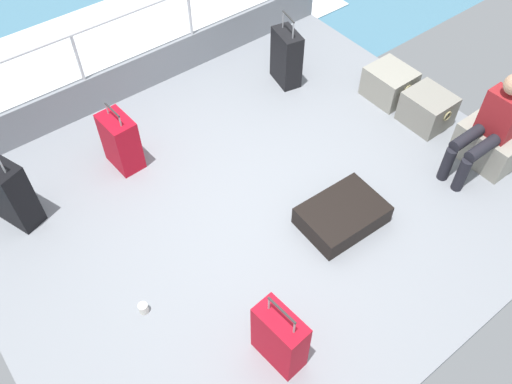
{
  "coord_description": "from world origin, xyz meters",
  "views": [
    {
      "loc": [
        2.61,
        -2.07,
        4.05
      ],
      "look_at": [
        0.09,
        -0.11,
        0.25
      ],
      "focal_mm": 37.39,
      "sensor_mm": 36.0,
      "label": 1
    }
  ],
  "objects": [
    {
      "name": "ground_plane",
      "position": [
        0.0,
        0.0,
        -0.03
      ],
      "size": [
        4.4,
        5.2,
        0.06
      ],
      "primitive_type": "cube",
      "color": "gray"
    },
    {
      "name": "gunwale_port",
      "position": [
        -2.17,
        0.0,
        0.23
      ],
      "size": [
        0.06,
        5.2,
        0.45
      ],
      "primitive_type": "cube",
      "color": "gray",
      "rests_on": "ground_plane"
    },
    {
      "name": "railing_port",
      "position": [
        -2.17,
        0.0,
        0.78
      ],
      "size": [
        0.04,
        4.2,
        1.02
      ],
      "color": "silver",
      "rests_on": "ground_plane"
    },
    {
      "name": "sea_wake",
      "position": [
        -3.6,
        0.0,
        -0.34
      ],
      "size": [
        12.0,
        12.0,
        0.01
      ],
      "color": "teal",
      "rests_on": "ground_plane"
    },
    {
      "name": "cargo_crate_0",
      "position": [
        -0.3,
        2.13,
        0.18
      ],
      "size": [
        0.53,
        0.44,
        0.37
      ],
      "color": "gray",
      "rests_on": "ground_plane"
    },
    {
      "name": "cargo_crate_1",
      "position": [
        0.26,
        2.13,
        0.19
      ],
      "size": [
        0.52,
        0.43,
        0.37
      ],
      "color": "gray",
      "rests_on": "ground_plane"
    },
    {
      "name": "cargo_crate_2",
      "position": [
        1.02,
        2.19,
        0.2
      ],
      "size": [
        0.64,
        0.43,
        0.39
      ],
      "color": "gray",
      "rests_on": "ground_plane"
    },
    {
      "name": "passenger_seated",
      "position": [
        1.02,
        2.0,
        0.58
      ],
      "size": [
        0.34,
        0.66,
        1.09
      ],
      "color": "maroon",
      "rests_on": "ground_plane"
    },
    {
      "name": "suitcase_0",
      "position": [
        -1.2,
        -1.93,
        0.36
      ],
      "size": [
        0.45,
        0.36,
        0.89
      ],
      "color": "black",
      "rests_on": "ground_plane"
    },
    {
      "name": "suitcase_1",
      "position": [
        -1.26,
        1.39,
        0.33
      ],
      "size": [
        0.43,
        0.3,
        0.87
      ],
      "color": "black",
      "rests_on": "ground_plane"
    },
    {
      "name": "suitcase_2",
      "position": [
        1.35,
        -0.87,
        0.29
      ],
      "size": [
        0.44,
        0.24,
        0.74
      ],
      "color": "#B70C1E",
      "rests_on": "ground_plane"
    },
    {
      "name": "suitcase_3",
      "position": [
        -1.23,
        -0.8,
        0.3
      ],
      "size": [
        0.4,
        0.27,
        0.73
      ],
      "color": "#B70C1E",
      "rests_on": "ground_plane"
    },
    {
      "name": "suitcase_4",
      "position": [
        0.71,
        0.43,
        0.1
      ],
      "size": [
        0.58,
        0.79,
        0.21
      ],
      "color": "black",
      "rests_on": "ground_plane"
    },
    {
      "name": "paper_cup",
      "position": [
        0.37,
        -1.52,
        0.05
      ],
      "size": [
        0.08,
        0.08,
        0.1
      ],
      "primitive_type": "cylinder",
      "color": "white",
      "rests_on": "ground_plane"
    }
  ]
}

